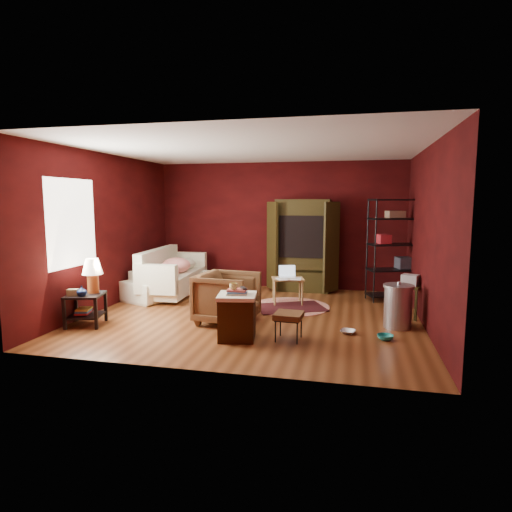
% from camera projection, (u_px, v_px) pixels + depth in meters
% --- Properties ---
extents(room, '(5.54, 5.04, 2.84)m').
position_uv_depth(room, '(251.00, 234.00, 7.16)').
color(room, brown).
rests_on(room, ground).
extents(sofa, '(1.25, 2.08, 0.78)m').
position_uv_depth(sofa, '(170.00, 277.00, 8.86)').
color(sofa, white).
rests_on(sofa, ground).
extents(armchair, '(0.91, 0.96, 0.90)m').
position_uv_depth(armchair, '(227.00, 295.00, 6.84)').
color(armchair, black).
rests_on(armchair, ground).
extents(pet_bowl_steel, '(0.23, 0.10, 0.22)m').
position_uv_depth(pet_bowl_steel, '(348.00, 326.00, 6.31)').
color(pet_bowl_steel, silver).
rests_on(pet_bowl_steel, ground).
extents(pet_bowl_turquoise, '(0.24, 0.12, 0.23)m').
position_uv_depth(pet_bowl_turquoise, '(385.00, 332.00, 6.03)').
color(pet_bowl_turquoise, teal).
rests_on(pet_bowl_turquoise, ground).
extents(vase, '(0.21, 0.21, 0.15)m').
position_uv_depth(vase, '(82.00, 291.00, 6.53)').
color(vase, '#0C193D').
rests_on(vase, side_table).
extents(mug, '(0.14, 0.13, 0.12)m').
position_uv_depth(mug, '(234.00, 286.00, 5.95)').
color(mug, '#CFBC65').
rests_on(mug, hamper).
extents(side_table, '(0.65, 0.65, 1.05)m').
position_uv_depth(side_table, '(89.00, 285.00, 6.72)').
color(side_table, black).
rests_on(side_table, ground).
extents(sofa_cushions, '(0.97, 2.15, 0.88)m').
position_uv_depth(sofa_cushions, '(171.00, 275.00, 8.87)').
color(sofa_cushions, white).
rests_on(sofa_cushions, sofa).
extents(hamper, '(0.61, 0.61, 0.74)m').
position_uv_depth(hamper, '(237.00, 316.00, 6.04)').
color(hamper, '#3B210D').
rests_on(hamper, ground).
extents(footstool, '(0.40, 0.40, 0.39)m').
position_uv_depth(footstool, '(289.00, 316.00, 6.00)').
color(footstool, black).
rests_on(footstool, ground).
extents(rug_round, '(1.51, 1.51, 0.01)m').
position_uv_depth(rug_round, '(290.00, 306.00, 7.93)').
color(rug_round, beige).
rests_on(rug_round, ground).
extents(rug_oriental, '(1.44, 1.24, 0.01)m').
position_uv_depth(rug_oriental, '(290.00, 307.00, 7.82)').
color(rug_oriental, '#4F151A').
rests_on(rug_oriental, ground).
extents(laptop_desk, '(0.67, 0.58, 0.73)m').
position_uv_depth(laptop_desk, '(288.00, 281.00, 8.07)').
color(laptop_desk, tan).
rests_on(laptop_desk, ground).
extents(tv_armoire, '(1.56, 0.81, 1.98)m').
position_uv_depth(tv_armoire, '(303.00, 243.00, 9.26)').
color(tv_armoire, '#33290E').
rests_on(tv_armoire, ground).
extents(wire_shelving, '(1.06, 0.73, 1.99)m').
position_uv_depth(wire_shelving, '(395.00, 245.00, 8.33)').
color(wire_shelving, black).
rests_on(wire_shelving, ground).
extents(small_stand, '(0.48, 0.48, 0.73)m').
position_uv_depth(small_stand, '(410.00, 285.00, 7.14)').
color(small_stand, '#33290E').
rests_on(small_stand, ground).
extents(trash_can, '(0.58, 0.58, 0.72)m').
position_uv_depth(trash_can, '(398.00, 306.00, 6.59)').
color(trash_can, silver).
rests_on(trash_can, ground).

